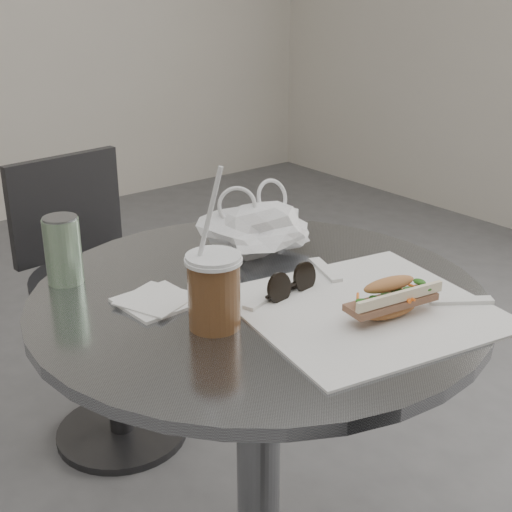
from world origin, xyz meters
TOP-DOWN VIEW (x-y plane):
  - cafe_table at (0.00, 0.20)m, footprint 0.76×0.76m
  - chair_far at (0.08, 0.98)m, footprint 0.41×0.43m
  - sandwich_paper at (0.09, 0.05)m, footprint 0.43×0.41m
  - banh_mi at (0.10, 0.00)m, footprint 0.20×0.10m
  - iced_coffee at (-0.13, 0.15)m, footprint 0.09×0.09m
  - sunglasses at (0.03, 0.16)m, footprint 0.11×0.04m
  - plastic_bag at (0.10, 0.32)m, footprint 0.24×0.21m
  - napkin_stack at (-0.15, 0.27)m, footprint 0.13×0.13m
  - drink_can at (-0.23, 0.44)m, footprint 0.06×0.06m

SIDE VIEW (x-z plane):
  - chair_far at x=0.08m, z-range -0.04..0.74m
  - cafe_table at x=0.00m, z-range 0.10..0.84m
  - sandwich_paper at x=0.09m, z-range 0.74..0.74m
  - napkin_stack at x=-0.15m, z-range 0.74..0.75m
  - sunglasses at x=0.03m, z-range 0.73..0.79m
  - banh_mi at x=0.10m, z-range 0.74..0.81m
  - plastic_bag at x=0.10m, z-range 0.74..0.84m
  - drink_can at x=-0.23m, z-range 0.74..0.86m
  - iced_coffee at x=-0.13m, z-range 0.68..0.92m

